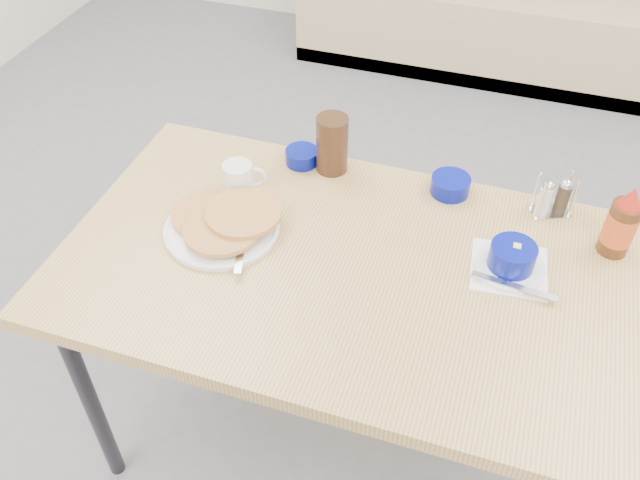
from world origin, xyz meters
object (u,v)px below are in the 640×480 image
(condiment_caddy, at_px, (553,200))
(amber_tumbler, at_px, (332,144))
(coffee_mug, at_px, (240,178))
(grits_setting, at_px, (511,260))
(creamer_bowl, at_px, (302,157))
(dining_table, at_px, (353,283))
(pancake_plate, at_px, (223,224))
(syrup_bottle, at_px, (621,225))
(butter_bowl, at_px, (450,185))

(condiment_caddy, bearing_deg, amber_tumbler, 155.67)
(coffee_mug, height_order, grits_setting, coffee_mug)
(creamer_bowl, distance_m, amber_tumbler, 0.11)
(dining_table, height_order, pancake_plate, pancake_plate)
(coffee_mug, bearing_deg, syrup_bottle, 4.62)
(pancake_plate, relative_size, syrup_bottle, 1.50)
(dining_table, relative_size, grits_setting, 6.67)
(dining_table, distance_m, pancake_plate, 0.35)
(dining_table, bearing_deg, grits_setting, 16.10)
(pancake_plate, xyz_separation_m, amber_tumbler, (0.18, 0.32, 0.06))
(amber_tumbler, bearing_deg, coffee_mug, -139.05)
(condiment_caddy, xyz_separation_m, syrup_bottle, (0.15, -0.10, 0.04))
(pancake_plate, height_order, grits_setting, grits_setting)
(grits_setting, bearing_deg, pancake_plate, -173.11)
(pancake_plate, xyz_separation_m, condiment_caddy, (0.76, 0.32, 0.02))
(amber_tumbler, xyz_separation_m, syrup_bottle, (0.74, -0.10, 0.00))
(creamer_bowl, relative_size, syrup_bottle, 0.48)
(pancake_plate, bearing_deg, grits_setting, 6.89)
(creamer_bowl, height_order, syrup_bottle, syrup_bottle)
(pancake_plate, bearing_deg, dining_table, -2.83)
(creamer_bowl, bearing_deg, condiment_caddy, 0.00)
(butter_bowl, bearing_deg, creamer_bowl, -180.00)
(syrup_bottle, bearing_deg, coffee_mug, -175.38)
(condiment_caddy, bearing_deg, creamer_bowl, 155.67)
(dining_table, height_order, grits_setting, grits_setting)
(butter_bowl, distance_m, condiment_caddy, 0.26)
(creamer_bowl, xyz_separation_m, amber_tumbler, (0.09, 0.00, 0.06))
(dining_table, xyz_separation_m, butter_bowl, (0.16, 0.34, 0.08))
(condiment_caddy, bearing_deg, pancake_plate, 178.60)
(dining_table, bearing_deg, pancake_plate, 177.17)
(amber_tumbler, distance_m, syrup_bottle, 0.74)
(coffee_mug, distance_m, creamer_bowl, 0.21)
(dining_table, distance_m, grits_setting, 0.37)
(dining_table, height_order, condiment_caddy, condiment_caddy)
(dining_table, distance_m, condiment_caddy, 0.55)
(coffee_mug, height_order, amber_tumbler, amber_tumbler)
(amber_tumbler, bearing_deg, grits_setting, -25.12)
(grits_setting, xyz_separation_m, syrup_bottle, (0.23, 0.14, 0.05))
(dining_table, xyz_separation_m, coffee_mug, (-0.36, 0.17, 0.11))
(creamer_bowl, bearing_deg, grits_setting, -21.83)
(syrup_bottle, bearing_deg, pancake_plate, -166.06)
(coffee_mug, height_order, butter_bowl, coffee_mug)
(coffee_mug, relative_size, butter_bowl, 1.06)
(dining_table, distance_m, amber_tumbler, 0.40)
(dining_table, distance_m, coffee_mug, 0.41)
(pancake_plate, height_order, creamer_bowl, pancake_plate)
(amber_tumbler, bearing_deg, dining_table, -64.31)
(pancake_plate, bearing_deg, butter_bowl, 32.59)
(dining_table, relative_size, syrup_bottle, 7.37)
(coffee_mug, bearing_deg, butter_bowl, 18.11)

